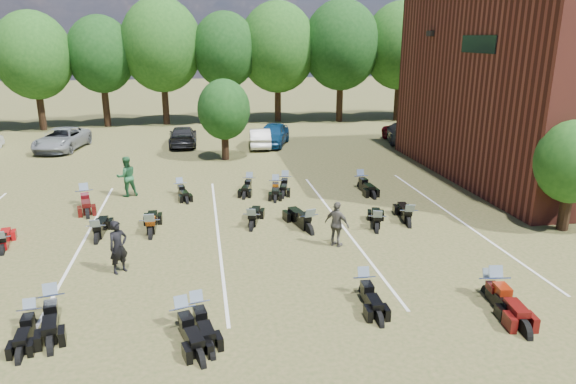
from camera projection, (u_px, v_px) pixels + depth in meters
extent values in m
plane|color=brown|center=(309.00, 258.00, 17.73)|extent=(160.00, 160.00, 0.00)
imported|color=gray|center=(62.00, 139.00, 34.46)|extent=(3.23, 5.55, 1.45)
imported|color=black|center=(183.00, 136.00, 35.88)|extent=(1.89, 4.61, 1.34)
imported|color=navy|center=(273.00, 134.00, 35.93)|extent=(3.23, 4.85, 1.53)
imported|color=beige|center=(260.00, 138.00, 35.34)|extent=(1.67, 4.04, 1.30)
imported|color=#580510|center=(408.00, 134.00, 36.84)|extent=(2.67, 4.81, 1.27)
imported|color=#343438|center=(401.00, 132.00, 36.94)|extent=(2.97, 5.25, 1.43)
imported|color=black|center=(118.00, 247.00, 16.43)|extent=(0.77, 0.73, 1.76)
imported|color=#235E35|center=(127.00, 176.00, 24.36)|extent=(1.14, 1.02, 1.94)
imported|color=#504C45|center=(337.00, 224.00, 18.52)|extent=(0.98, 1.00, 1.69)
cube|color=black|center=(430.00, 33.00, 28.38)|extent=(0.30, 0.40, 0.30)
cube|color=black|center=(478.00, 44.00, 23.83)|extent=(0.06, 3.00, 0.80)
cylinder|color=black|center=(44.00, 104.00, 41.86)|extent=(0.58, 0.58, 4.08)
ellipsoid|color=#1E4C19|center=(36.00, 50.00, 40.62)|extent=(6.00, 6.00, 6.90)
cylinder|color=black|center=(107.00, 103.00, 42.68)|extent=(0.57, 0.58, 4.08)
ellipsoid|color=#1E4C19|center=(102.00, 49.00, 41.43)|extent=(6.00, 6.00, 6.90)
cylinder|color=black|center=(169.00, 102.00, 43.49)|extent=(0.57, 0.58, 4.08)
ellipsoid|color=#1E4C19|center=(165.00, 49.00, 42.24)|extent=(6.00, 6.00, 6.90)
cylinder|color=black|center=(228.00, 100.00, 44.31)|extent=(0.58, 0.58, 4.08)
ellipsoid|color=#1E4C19|center=(226.00, 49.00, 43.06)|extent=(6.00, 6.00, 6.90)
cylinder|color=black|center=(285.00, 99.00, 45.12)|extent=(0.57, 0.58, 4.08)
ellipsoid|color=#1E4C19|center=(285.00, 49.00, 43.87)|extent=(6.00, 6.00, 6.90)
cylinder|color=black|center=(340.00, 98.00, 45.94)|extent=(0.57, 0.58, 4.08)
ellipsoid|color=#1E4C19|center=(341.00, 48.00, 44.69)|extent=(6.00, 6.00, 6.90)
cylinder|color=black|center=(393.00, 97.00, 46.75)|extent=(0.57, 0.58, 4.08)
ellipsoid|color=#1E4C19|center=(396.00, 48.00, 45.50)|extent=(6.00, 6.00, 6.90)
cylinder|color=black|center=(444.00, 96.00, 47.57)|extent=(0.58, 0.58, 4.08)
ellipsoid|color=#1E4C19|center=(448.00, 48.00, 46.32)|extent=(6.00, 6.00, 6.90)
cylinder|color=black|center=(494.00, 95.00, 48.38)|extent=(0.58, 0.58, 4.08)
ellipsoid|color=#1E4C19|center=(499.00, 48.00, 47.13)|extent=(6.00, 6.00, 6.90)
cylinder|color=black|center=(565.00, 209.00, 20.13)|extent=(0.24, 0.24, 1.71)
sphere|color=#1E4C19|center=(573.00, 162.00, 19.58)|extent=(2.80, 2.80, 2.80)
cylinder|color=black|center=(225.00, 144.00, 31.74)|extent=(0.24, 0.24, 1.90)
sphere|color=#1E4C19|center=(224.00, 109.00, 31.11)|extent=(3.20, 3.20, 3.20)
cube|color=silver|center=(84.00, 241.00, 19.25)|extent=(0.10, 14.00, 0.01)
cube|color=silver|center=(218.00, 232.00, 20.06)|extent=(0.10, 14.00, 0.01)
cube|color=silver|center=(341.00, 225.00, 20.88)|extent=(0.10, 14.00, 0.01)
cube|color=silver|center=(456.00, 217.00, 21.69)|extent=(0.10, 14.00, 0.01)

